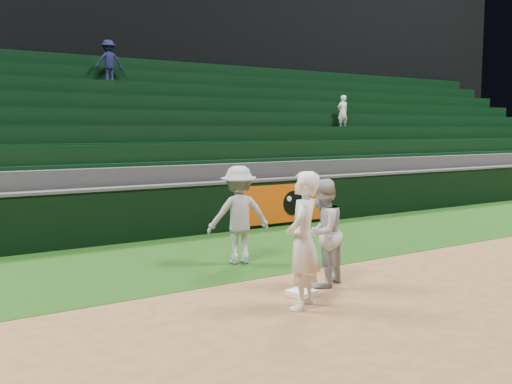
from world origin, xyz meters
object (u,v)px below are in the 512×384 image
baserunner (322,233)px  base_coach (239,215)px  first_base (302,293)px  first_baseman (303,240)px

baserunner → base_coach: (-0.32, 2.05, 0.06)m
first_base → base_coach: (0.28, 2.31, 0.88)m
first_base → first_baseman: 1.10m
first_base → baserunner: (0.60, 0.27, 0.82)m
baserunner → base_coach: 2.07m
base_coach → first_baseman: bearing=92.6°
first_base → base_coach: base_coach is taller
first_baseman → baserunner: 1.22m
baserunner → first_baseman: bearing=11.8°
first_base → first_baseman: bearing=-127.0°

